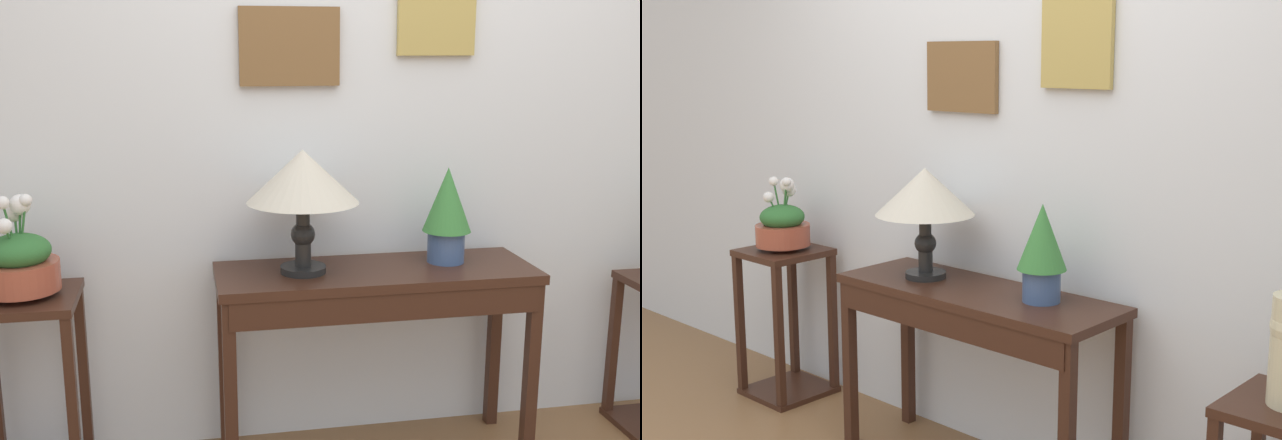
% 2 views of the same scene
% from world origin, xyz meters
% --- Properties ---
extents(back_wall_with_art, '(9.00, 0.13, 2.80)m').
position_xyz_m(back_wall_with_art, '(-0.00, 1.42, 1.40)').
color(back_wall_with_art, silver).
rests_on(back_wall_with_art, ground).
extents(console_table, '(1.17, 0.40, 0.76)m').
position_xyz_m(console_table, '(-0.04, 1.11, 0.65)').
color(console_table, '#381E14').
rests_on(console_table, ground).
extents(table_lamp, '(0.40, 0.40, 0.44)m').
position_xyz_m(table_lamp, '(-0.31, 1.13, 1.10)').
color(table_lamp, black).
rests_on(table_lamp, console_table).
extents(potted_plant_on_console, '(0.18, 0.18, 0.36)m').
position_xyz_m(potted_plant_on_console, '(0.24, 1.17, 0.96)').
color(potted_plant_on_console, '#3D5684').
rests_on(potted_plant_on_console, console_table).
extents(pedestal_stand_left, '(0.36, 0.36, 0.73)m').
position_xyz_m(pedestal_stand_left, '(-1.28, 1.14, 0.36)').
color(pedestal_stand_left, '#381E14').
rests_on(pedestal_stand_left, ground).
extents(planter_bowl_wide_left, '(0.26, 0.26, 0.35)m').
position_xyz_m(planter_bowl_wide_left, '(-1.28, 1.14, 0.85)').
color(planter_bowl_wide_left, '#9E4733').
rests_on(planter_bowl_wide_left, pedestal_stand_left).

